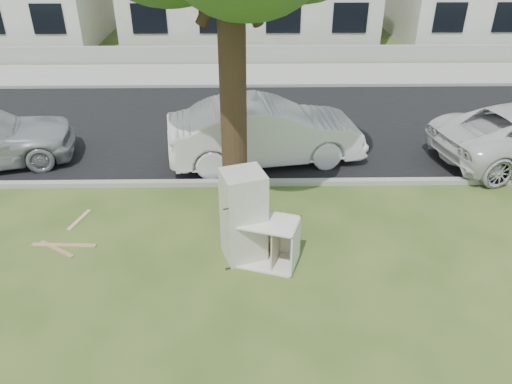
{
  "coord_description": "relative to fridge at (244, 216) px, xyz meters",
  "views": [
    {
      "loc": [
        -0.1,
        -7.75,
        5.79
      ],
      "look_at": [
        0.04,
        0.6,
        0.89
      ],
      "focal_mm": 35.0,
      "sensor_mm": 36.0,
      "label": 1
    }
  ],
  "objects": [
    {
      "name": "low_wall",
      "position": [
        0.2,
        12.82,
        -0.53
      ],
      "size": [
        120.0,
        0.15,
        0.7
      ],
      "primitive_type": "cube",
      "color": "gray",
      "rests_on": "ground"
    },
    {
      "name": "sidewalk",
      "position": [
        0.2,
        11.22,
        -0.87
      ],
      "size": [
        120.0,
        2.8,
        0.01
      ],
      "primitive_type": "cube",
      "color": "gray",
      "rests_on": "ground"
    },
    {
      "name": "ground",
      "position": [
        0.2,
        0.22,
        -0.88
      ],
      "size": [
        120.0,
        120.0,
        0.0
      ],
      "primitive_type": "plane",
      "color": "#334719"
    },
    {
      "name": "kerb_far",
      "position": [
        0.2,
        9.77,
        -0.88
      ],
      "size": [
        120.0,
        0.18,
        0.12
      ],
      "primitive_type": "cube",
      "color": "gray",
      "rests_on": "ground"
    },
    {
      "name": "road",
      "position": [
        0.2,
        6.22,
        -0.87
      ],
      "size": [
        120.0,
        7.0,
        0.01
      ],
      "primitive_type": "cube",
      "color": "black",
      "rests_on": "ground"
    },
    {
      "name": "plank_b",
      "position": [
        -3.6,
        0.22,
        -0.87
      ],
      "size": [
        0.81,
        0.57,
        0.02
      ],
      "primitive_type": "cube",
      "rotation": [
        0.0,
        0.0,
        -0.57
      ],
      "color": "#956F4E",
      "rests_on": "ground"
    },
    {
      "name": "car_center",
      "position": [
        0.53,
        3.96,
        -0.08
      ],
      "size": [
        5.06,
        2.46,
        1.6
      ],
      "primitive_type": "imported",
      "rotation": [
        0.0,
        0.0,
        1.74
      ],
      "color": "silver",
      "rests_on": "ground"
    },
    {
      "name": "plank_a",
      "position": [
        -3.5,
        0.34,
        -0.86
      ],
      "size": [
        1.26,
        0.16,
        0.03
      ],
      "primitive_type": "cube",
      "rotation": [
        0.0,
        0.0,
        -0.05
      ],
      "color": "#9F7D4D",
      "rests_on": "ground"
    },
    {
      "name": "cabinet",
      "position": [
        0.4,
        -0.2,
        -0.43
      ],
      "size": [
        1.3,
        1.02,
        0.89
      ],
      "primitive_type": "cube",
      "rotation": [
        0.0,
        0.0,
        -0.31
      ],
      "color": "white",
      "rests_on": "ground"
    },
    {
      "name": "fridge",
      "position": [
        0.0,
        0.0,
        0.0
      ],
      "size": [
        0.89,
        0.86,
        1.75
      ],
      "primitive_type": "cube",
      "rotation": [
        0.0,
        0.0,
        0.31
      ],
      "color": "beige",
      "rests_on": "ground"
    },
    {
      "name": "kerb_near",
      "position": [
        0.2,
        2.67,
        -0.88
      ],
      "size": [
        120.0,
        0.18,
        0.12
      ],
      "primitive_type": "cube",
      "color": "gray",
      "rests_on": "ground"
    },
    {
      "name": "plank_c",
      "position": [
        -3.46,
        1.23,
        -0.87
      ],
      "size": [
        0.31,
        0.77,
        0.02
      ],
      "primitive_type": "cube",
      "rotation": [
        0.0,
        0.0,
        1.28
      ],
      "color": "tan",
      "rests_on": "ground"
    }
  ]
}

